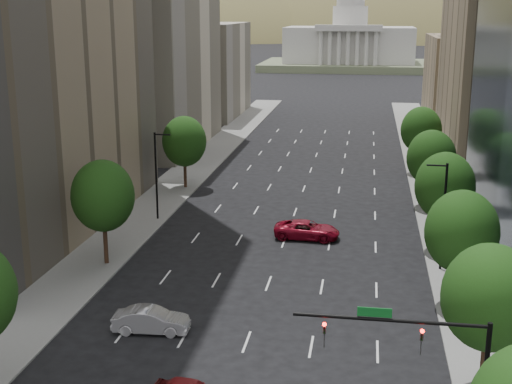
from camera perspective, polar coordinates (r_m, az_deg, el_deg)
The scene contains 20 objects.
sidewalk_left at distance 67.75m, azimuth -10.87°, elevation -3.33°, with size 6.00×200.00×0.15m, color slate.
sidewalk_right at distance 64.43m, azimuth 16.14°, elevation -4.62°, with size 6.00×200.00×0.15m, color slate.
midrise_cream_left at distance 108.33m, azimuth -8.35°, elevation 12.87°, with size 14.00×30.00×35.00m, color beige.
filler_left at distance 140.63m, azimuth -4.19°, elevation 9.92°, with size 14.00×26.00×18.00m, color beige.
parking_tan_right at distance 102.17m, azimuth 19.53°, elevation 10.69°, with size 14.00×30.00×30.00m, color #8C7759.
filler_right at distance 135.22m, azimuth 16.86°, elevation 8.72°, with size 14.00×26.00×16.00m, color #8C7759.
tree_right_1 at distance 40.02m, azimuth 18.52°, elevation -8.17°, with size 5.20×5.20×8.75m.
tree_right_2 at distance 51.22m, azimuth 16.45°, elevation -3.14°, with size 5.20×5.20×8.61m.
tree_right_3 at distance 62.62m, azimuth 15.16°, elevation 0.46°, with size 5.20×5.20×8.89m.
tree_right_4 at distance 76.30m, azimuth 14.12°, elevation 2.71°, with size 5.20×5.20×8.46m.
tree_right_5 at distance 91.92m, azimuth 13.33°, elevation 4.94°, with size 5.20×5.20×8.75m.
tree_left_1 at distance 58.42m, azimuth -12.39°, elevation -0.31°, with size 5.20×5.20×8.97m.
tree_left_2 at distance 82.60m, azimuth -5.87°, elevation 4.13°, with size 5.20×5.20×8.68m.
streetlight_rn at distance 58.02m, azimuth 15.02°, elevation -1.73°, with size 1.70×0.20×9.00m.
streetlight_ln at distance 70.40m, azimuth -8.11°, elevation 1.51°, with size 1.70×0.20×9.00m.
traffic_signal at distance 34.38m, azimuth 14.17°, elevation -12.80°, with size 9.12×0.40×7.38m.
capitol at distance 250.52m, azimuth 7.62°, elevation 11.86°, with size 60.00×40.00×35.20m.
foothills at distance 603.29m, azimuth 11.81°, elevation 8.90°, with size 720.00×413.00×263.00m.
car_silver at distance 47.45m, azimuth -8.56°, elevation -10.32°, with size 1.77×5.07×1.67m, color #A2A2A7.
car_red_far at distance 65.25m, azimuth 4.18°, elevation -3.10°, with size 2.79×6.05×1.68m, color maroon.
Camera 1 is at (7.08, -0.41, 20.83)m, focal length 49.00 mm.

